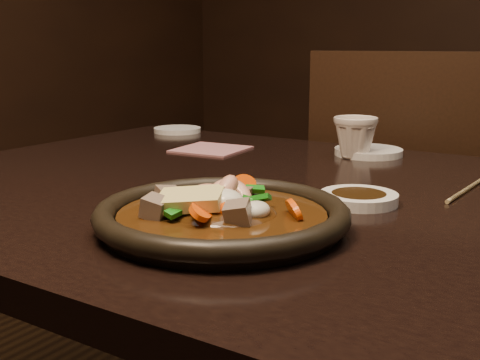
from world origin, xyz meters
The scene contains 10 objects.
table centered at (0.00, 0.00, 0.67)m, with size 1.60×0.90×0.75m.
chair centered at (-0.15, 0.65, 0.52)m, with size 0.48×0.48×0.95m.
plate centered at (-0.11, -0.21, 0.77)m, with size 0.31×0.31×0.03m.
stirfry centered at (-0.12, -0.21, 0.77)m, with size 0.20×0.19×0.07m.
soy_dish centered at (-0.02, -0.01, 0.76)m, with size 0.11×0.11×0.02m, color white.
saucer_left centered at (-0.66, 0.39, 0.76)m, with size 0.12×0.12×0.01m, color white.
saucer_right centered at (-0.14, 0.35, 0.76)m, with size 0.13×0.13×0.01m, color white.
tea_cup centered at (-0.16, 0.31, 0.79)m, with size 0.09×0.08×0.09m, color silver.
chopsticks centered at (0.09, 0.16, 0.75)m, with size 0.02×0.22×0.01m.
napkin centered at (-0.44, 0.23, 0.75)m, with size 0.13×0.13×0.00m, color #A7676B.
Camera 1 is at (0.28, -0.78, 0.97)m, focal length 45.00 mm.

